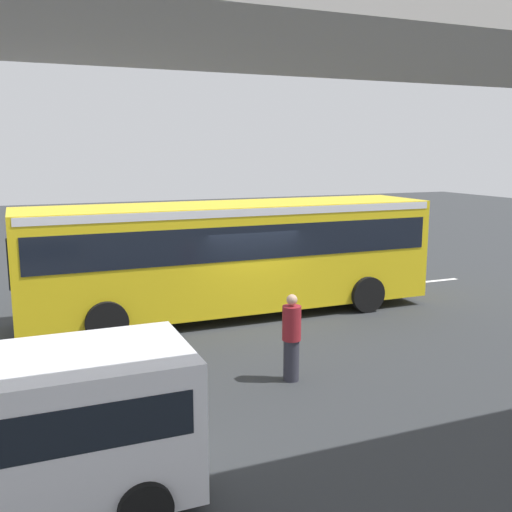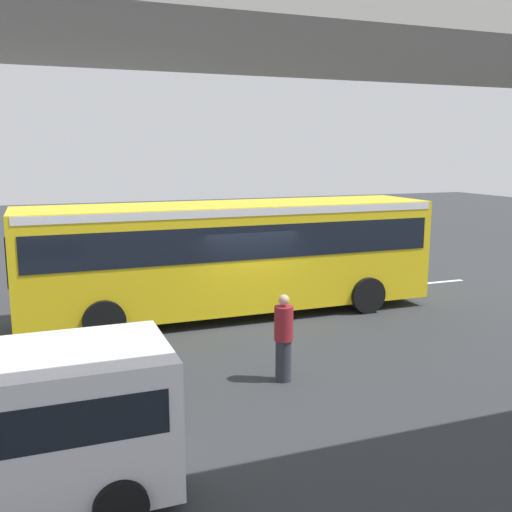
% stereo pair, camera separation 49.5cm
% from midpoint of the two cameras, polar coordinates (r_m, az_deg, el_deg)
% --- Properties ---
extents(ground, '(80.00, 80.00, 0.00)m').
position_cam_midpoint_polar(ground, '(16.02, 0.09, -6.42)').
color(ground, '#2D3033').
extents(city_bus, '(11.54, 2.85, 3.15)m').
position_cam_midpoint_polar(city_bus, '(16.38, -1.60, 0.71)').
color(city_bus, yellow).
rests_on(city_bus, ground).
extents(pedestrian, '(0.38, 0.38, 1.79)m').
position_cam_midpoint_polar(pedestrian, '(11.83, 3.92, -8.04)').
color(pedestrian, '#2D2D38').
rests_on(pedestrian, ground).
extents(traffic_sign, '(0.08, 0.60, 2.80)m').
position_cam_midpoint_polar(traffic_sign, '(22.33, 15.44, 2.90)').
color(traffic_sign, slate).
rests_on(traffic_sign, ground).
extents(lane_dash_leftmost, '(2.00, 0.20, 0.01)m').
position_cam_midpoint_polar(lane_dash_leftmost, '(21.80, 18.03, -2.44)').
color(lane_dash_leftmost, silver).
rests_on(lane_dash_leftmost, ground).
extents(lane_dash_left, '(2.00, 0.20, 0.01)m').
position_cam_midpoint_polar(lane_dash_left, '(19.58, 8.82, -3.45)').
color(lane_dash_left, silver).
rests_on(lane_dash_left, ground).
extents(lane_dash_centre, '(2.00, 0.20, 0.01)m').
position_cam_midpoint_polar(lane_dash_centre, '(18.00, -2.38, -4.55)').
color(lane_dash_centre, silver).
rests_on(lane_dash_centre, ground).
extents(lane_dash_right, '(2.00, 0.20, 0.01)m').
position_cam_midpoint_polar(lane_dash_right, '(17.22, -15.18, -5.59)').
color(lane_dash_right, silver).
rests_on(lane_dash_right, ground).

